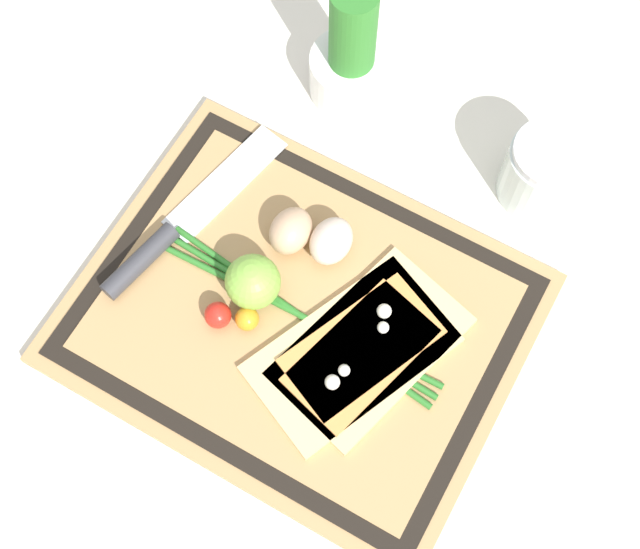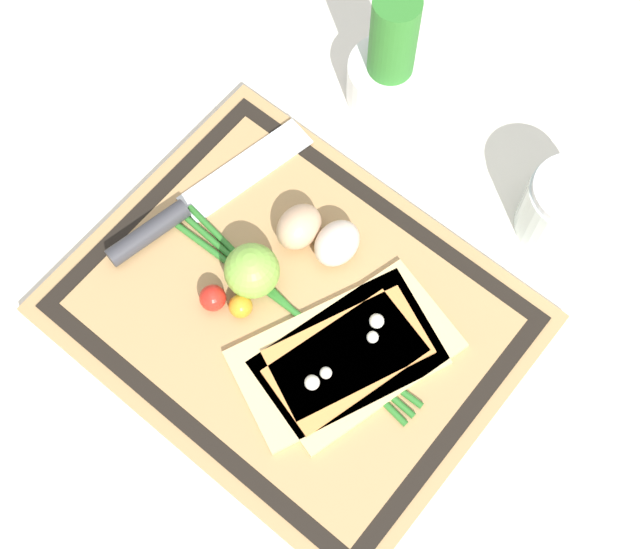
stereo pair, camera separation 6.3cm
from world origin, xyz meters
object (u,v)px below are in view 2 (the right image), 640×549
(knife, at_px, (177,214))
(egg_pink, at_px, (337,243))
(pizza_slice_near, at_px, (340,356))
(sauce_jar, at_px, (562,210))
(lime, at_px, (249,274))
(cherry_tomato_yellow, at_px, (241,306))
(cherry_tomato_red, at_px, (213,298))
(pizza_slice_far, at_px, (355,355))
(egg_brown, at_px, (299,227))
(herb_pot, at_px, (390,67))

(knife, height_order, egg_pink, egg_pink)
(knife, bearing_deg, egg_pink, 25.97)
(pizza_slice_near, distance_m, sauce_jar, 0.29)
(lime, bearing_deg, egg_pink, 62.09)
(knife, relative_size, cherry_tomato_yellow, 10.30)
(lime, xyz_separation_m, cherry_tomato_yellow, (0.01, -0.03, -0.02))
(egg_pink, bearing_deg, cherry_tomato_red, -116.18)
(pizza_slice_far, height_order, egg_pink, egg_pink)
(pizza_slice_far, xyz_separation_m, knife, (-0.25, 0.00, 0.00))
(egg_brown, xyz_separation_m, sauce_jar, (0.21, 0.20, 0.00))
(knife, bearing_deg, pizza_slice_far, -0.58)
(pizza_slice_near, relative_size, egg_pink, 4.27)
(knife, relative_size, cherry_tomato_red, 9.27)
(cherry_tomato_yellow, bearing_deg, egg_brown, 94.72)
(egg_brown, bearing_deg, egg_pink, 13.76)
(herb_pot, bearing_deg, knife, -105.06)
(egg_brown, height_order, herb_pot, herb_pot)
(pizza_slice_near, bearing_deg, cherry_tomato_red, -165.28)
(pizza_slice_far, bearing_deg, egg_brown, 152.13)
(cherry_tomato_yellow, distance_m, herb_pot, 0.33)
(egg_brown, height_order, sauce_jar, sauce_jar)
(herb_pot, distance_m, sauce_jar, 0.25)
(pizza_slice_near, bearing_deg, knife, 176.91)
(egg_pink, height_order, cherry_tomato_red, egg_pink)
(sauce_jar, bearing_deg, cherry_tomato_yellow, -123.37)
(egg_pink, bearing_deg, sauce_jar, 48.46)
(knife, relative_size, egg_brown, 4.77)
(cherry_tomato_yellow, distance_m, sauce_jar, 0.37)
(pizza_slice_far, bearing_deg, herb_pot, 121.82)
(cherry_tomato_red, height_order, sauce_jar, sauce_jar)
(egg_brown, distance_m, sauce_jar, 0.29)
(cherry_tomato_red, bearing_deg, egg_pink, 63.82)
(egg_pink, bearing_deg, pizza_slice_near, -49.52)
(sauce_jar, bearing_deg, pizza_slice_near, -107.21)
(lime, bearing_deg, pizza_slice_near, -1.55)
(pizza_slice_far, xyz_separation_m, cherry_tomato_red, (-0.15, -0.05, 0.01))
(pizza_slice_near, relative_size, cherry_tomato_yellow, 9.21)
(pizza_slice_far, height_order, herb_pot, herb_pot)
(knife, xyz_separation_m, egg_pink, (0.16, 0.08, 0.01))
(pizza_slice_near, distance_m, knife, 0.24)
(egg_brown, bearing_deg, knife, -150.01)
(pizza_slice_near, relative_size, egg_brown, 4.27)
(herb_pot, relative_size, sauce_jar, 1.91)
(egg_pink, height_order, lime, lime)
(egg_brown, distance_m, cherry_tomato_yellow, 0.11)
(cherry_tomato_yellow, relative_size, herb_pot, 0.15)
(knife, bearing_deg, cherry_tomato_yellow, -16.84)
(pizza_slice_near, distance_m, egg_brown, 0.15)
(egg_brown, height_order, egg_pink, same)
(lime, height_order, cherry_tomato_yellow, lime)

